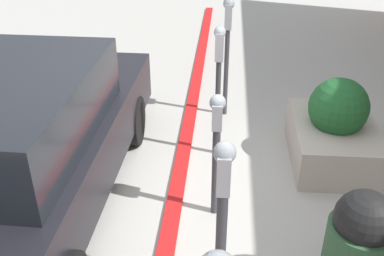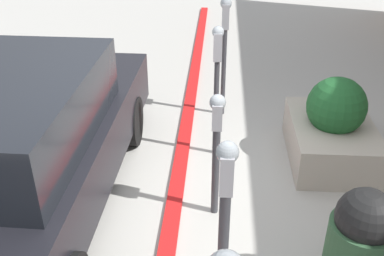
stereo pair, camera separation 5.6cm
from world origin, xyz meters
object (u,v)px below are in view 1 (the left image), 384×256
at_px(parking_meter_farthest, 228,35).
at_px(planter_box, 334,131).
at_px(trash_bin, 357,251).
at_px(parking_meter_fourth, 219,69).
at_px(parking_meter_second, 222,207).
at_px(parking_meter_middle, 217,137).
at_px(parked_car_front, 12,144).

relative_size(parking_meter_farthest, planter_box, 1.20).
bearing_deg(trash_bin, planter_box, -6.87).
height_order(parking_meter_fourth, planter_box, parking_meter_fourth).
bearing_deg(parking_meter_second, parking_meter_middle, 3.79).
distance_m(parking_meter_middle, parked_car_front, 1.90).
xyz_separation_m(parking_meter_fourth, parking_meter_farthest, (1.02, -0.08, 0.06)).
distance_m(parking_meter_fourth, parking_meter_farthest, 1.03).
bearing_deg(parking_meter_farthest, planter_box, -129.91).
xyz_separation_m(parking_meter_second, parking_meter_middle, (1.11, 0.07, -0.10)).
relative_size(planter_box, parked_car_front, 0.32).
bearing_deg(parking_meter_farthest, parked_car_front, 138.43).
relative_size(parking_meter_middle, parking_meter_fourth, 0.82).
xyz_separation_m(parking_meter_farthest, parked_car_front, (-2.21, 1.96, -0.37)).
relative_size(parking_meter_fourth, parked_car_front, 0.37).
bearing_deg(trash_bin, parked_car_front, 73.43).
height_order(parking_meter_middle, parked_car_front, parked_car_front).
bearing_deg(planter_box, parking_meter_second, 150.00).
distance_m(parking_meter_fourth, parked_car_front, 2.24).
relative_size(parking_meter_fourth, trash_bin, 1.50).
xyz_separation_m(parking_meter_second, parking_meter_fourth, (2.20, 0.09, 0.11)).
relative_size(parking_meter_farthest, trash_bin, 1.55).
distance_m(parking_meter_second, parking_meter_middle, 1.11).
bearing_deg(parking_meter_middle, parked_car_front, 92.93).
relative_size(planter_box, trash_bin, 1.29).
relative_size(parking_meter_second, parking_meter_fourth, 0.95).
height_order(parking_meter_middle, parking_meter_farthest, parking_meter_farthest).
distance_m(parked_car_front, trash_bin, 3.11).
xyz_separation_m(parking_meter_second, trash_bin, (0.12, -1.00, -0.45)).
bearing_deg(parking_meter_fourth, planter_box, -91.34).
height_order(parked_car_front, trash_bin, parked_car_front).
bearing_deg(trash_bin, parking_meter_farthest, 18.14).
bearing_deg(planter_box, trash_bin, 173.13).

